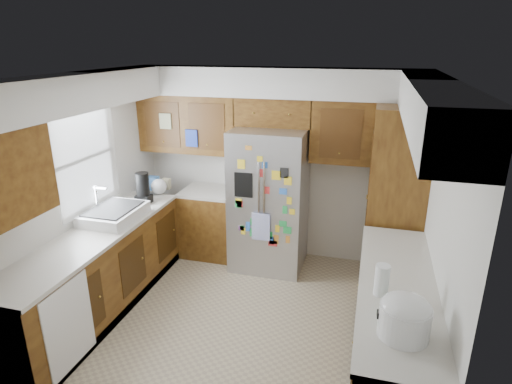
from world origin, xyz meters
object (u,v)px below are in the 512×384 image
rice_cooker (405,316)px  pantry (395,199)px  fridge (269,200)px  paper_towel (382,280)px

rice_cooker → pantry: bearing=90.0°
fridge → pantry: bearing=-2.1°
paper_towel → rice_cooker: bearing=-73.2°
fridge → paper_towel: (1.36, -1.87, 0.15)m
pantry → rice_cooker: bearing=-90.0°
fridge → rice_cooker: size_ratio=5.20×
fridge → rice_cooker: (1.50, -2.35, 0.17)m
fridge → rice_cooker: bearing=-57.4°
rice_cooker → paper_towel: size_ratio=1.37×
pantry → paper_towel: bearing=-94.5°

